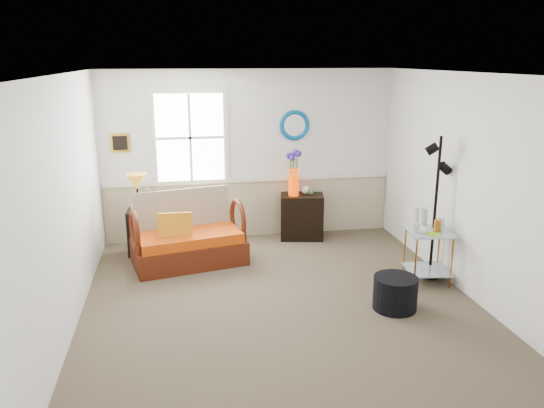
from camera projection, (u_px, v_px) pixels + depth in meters
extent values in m
cube|color=brown|center=(281.00, 303.00, 6.16)|extent=(4.50, 5.00, 0.01)
cube|color=white|center=(282.00, 74.00, 5.47)|extent=(4.50, 5.00, 0.01)
cube|color=white|center=(250.00, 155.00, 8.19)|extent=(4.50, 0.01, 2.60)
cube|color=white|center=(357.00, 290.00, 3.45)|extent=(4.50, 0.01, 2.60)
cube|color=white|center=(66.00, 205.00, 5.43)|extent=(0.01, 5.00, 2.60)
cube|color=white|center=(469.00, 187.00, 6.21)|extent=(0.01, 5.00, 2.60)
cube|color=tan|center=(250.00, 208.00, 8.40)|extent=(4.46, 0.02, 0.90)
cube|color=white|center=(250.00, 180.00, 8.26)|extent=(4.46, 0.04, 0.06)
cube|color=gold|center=(120.00, 143.00, 7.77)|extent=(0.28, 0.03, 0.28)
torus|color=#0175A3|center=(294.00, 125.00, 8.17)|extent=(0.47, 0.07, 0.47)
imported|color=#41702E|center=(150.00, 200.00, 7.55)|extent=(0.39, 0.41, 0.27)
cylinder|color=black|center=(395.00, 293.00, 5.99)|extent=(0.65, 0.65, 0.38)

